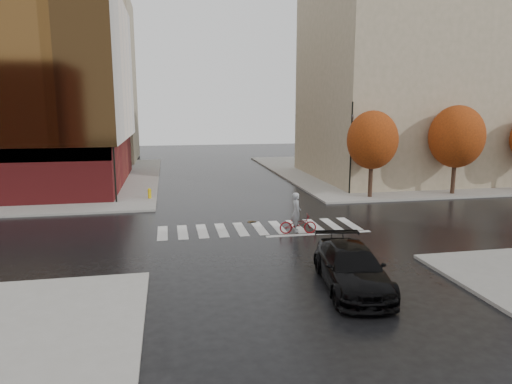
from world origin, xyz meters
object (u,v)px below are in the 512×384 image
cyclist (297,220)px  fire_hydrant (150,193)px  sedan (352,268)px  traffic_light_nw (113,145)px  traffic_light_ne (351,142)px

cyclist → fire_hydrant: bearing=44.0°
sedan → fire_hydrant: (-8.26, 18.79, -0.24)m
cyclist → traffic_light_nw: traffic_light_nw is taller
sedan → fire_hydrant: bearing=121.6°
cyclist → traffic_light_nw: 15.01m
traffic_light_ne → fire_hydrant: (-15.51, 1.00, -3.63)m
traffic_light_ne → sedan: bearing=42.9°
traffic_light_ne → cyclist: bearing=29.4°
sedan → traffic_light_nw: (-10.56, 17.79, 3.48)m
sedan → traffic_light_ne: bearing=75.7°
traffic_light_nw → fire_hydrant: size_ratio=9.56×
sedan → cyclist: 7.80m
sedan → traffic_light_ne: traffic_light_ne is taller
sedan → traffic_light_nw: bearing=128.6°
sedan → fire_hydrant: 20.53m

